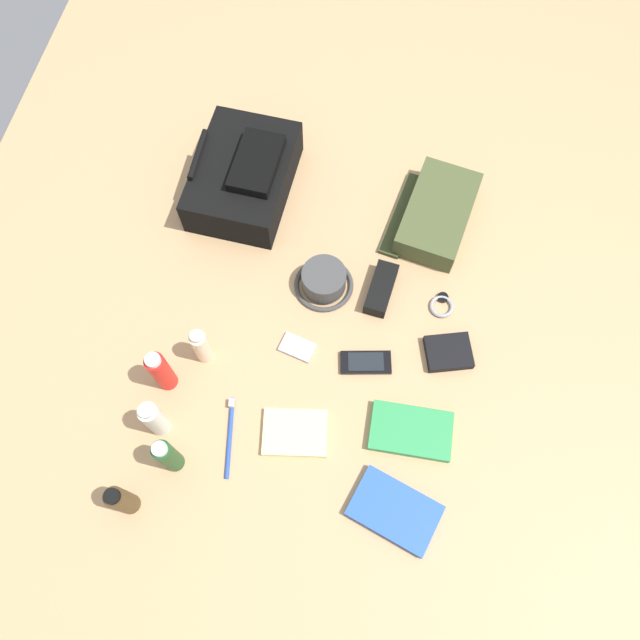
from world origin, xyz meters
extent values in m
cube|color=tan|center=(0.00, 0.00, -0.01)|extent=(2.64, 2.02, 0.02)
cube|color=black|center=(0.37, 0.28, 0.06)|extent=(0.35, 0.26, 0.11)
cube|color=black|center=(0.37, 0.24, 0.13)|extent=(0.19, 0.12, 0.03)
cylinder|color=black|center=(0.37, 0.39, 0.12)|extent=(0.15, 0.02, 0.02)
cube|color=#47512D|center=(0.36, -0.25, 0.04)|extent=(0.30, 0.21, 0.07)
cube|color=#394124|center=(0.36, -0.16, 0.01)|extent=(0.27, 0.10, 0.01)
cylinder|color=#434343|center=(0.11, 0.01, 0.04)|extent=(0.11, 0.11, 0.06)
torus|color=#434343|center=(0.11, 0.01, 0.01)|extent=(0.15, 0.15, 0.01)
cylinder|color=#473319|center=(-0.50, 0.34, 0.07)|extent=(0.04, 0.04, 0.13)
cylinder|color=black|center=(-0.50, 0.34, 0.14)|extent=(0.03, 0.03, 0.01)
cylinder|color=#19471E|center=(-0.40, 0.26, 0.07)|extent=(0.04, 0.04, 0.15)
cylinder|color=silver|center=(-0.40, 0.26, 0.16)|extent=(0.03, 0.03, 0.01)
cylinder|color=white|center=(-0.32, 0.32, 0.07)|extent=(0.04, 0.04, 0.14)
cylinder|color=silver|center=(-0.32, 0.32, 0.15)|extent=(0.03, 0.03, 0.01)
cylinder|color=red|center=(-0.21, 0.33, 0.07)|extent=(0.05, 0.05, 0.15)
cylinder|color=silver|center=(-0.21, 0.33, 0.16)|extent=(0.03, 0.03, 0.01)
cylinder|color=beige|center=(-0.13, 0.26, 0.06)|extent=(0.04, 0.04, 0.12)
cylinder|color=silver|center=(-0.13, 0.26, 0.13)|extent=(0.03, 0.03, 0.01)
cube|color=blue|center=(-0.41, -0.25, 0.01)|extent=(0.18, 0.22, 0.02)
cube|color=white|center=(-0.41, -0.25, 0.01)|extent=(0.17, 0.21, 0.02)
cube|color=#2D934C|center=(-0.22, -0.26, 0.01)|extent=(0.12, 0.19, 0.02)
cube|color=white|center=(-0.22, -0.26, 0.01)|extent=(0.11, 0.18, 0.02)
cube|color=black|center=(-0.08, -0.13, 0.01)|extent=(0.08, 0.13, 0.01)
cube|color=black|center=(-0.08, -0.13, 0.01)|extent=(0.06, 0.09, 0.00)
cube|color=#B7B7BC|center=(-0.07, 0.04, 0.01)|extent=(0.07, 0.09, 0.01)
cylinder|color=silver|center=(-0.07, 0.03, 0.01)|extent=(0.03, 0.03, 0.00)
torus|color=#99999E|center=(0.11, -0.29, 0.01)|extent=(0.06, 0.06, 0.01)
cylinder|color=black|center=(0.13, -0.29, 0.01)|extent=(0.03, 0.03, 0.01)
cylinder|color=blue|center=(-0.32, 0.15, 0.00)|extent=(0.19, 0.04, 0.01)
cube|color=white|center=(-0.24, 0.17, 0.02)|extent=(0.02, 0.02, 0.01)
cube|color=black|center=(-0.01, -0.32, 0.01)|extent=(0.12, 0.13, 0.02)
cube|color=beige|center=(-0.28, 0.01, 0.01)|extent=(0.13, 0.17, 0.02)
cube|color=black|center=(0.12, -0.14, 0.02)|extent=(0.15, 0.07, 0.04)
camera|label=1|loc=(-0.58, -0.11, 1.45)|focal=34.97mm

